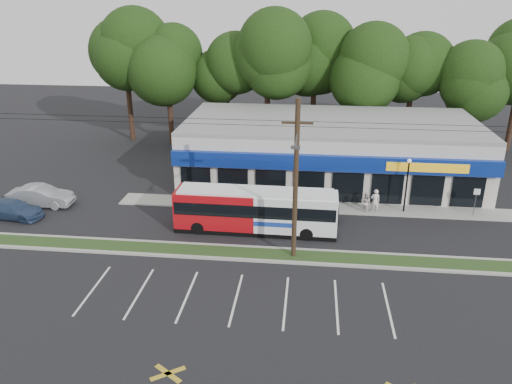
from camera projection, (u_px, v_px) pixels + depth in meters
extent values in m
plane|color=black|center=(244.00, 262.00, 30.74)|extent=(120.00, 120.00, 0.00)
cube|color=#263917|center=(246.00, 253.00, 31.64)|extent=(40.00, 1.60, 0.12)
cube|color=#9E9E93|center=(244.00, 260.00, 30.85)|extent=(40.00, 0.25, 0.14)
cube|color=#9E9E93|center=(248.00, 247.00, 32.42)|extent=(40.00, 0.25, 0.14)
cube|color=#9E9E93|center=(323.00, 207.00, 38.51)|extent=(32.00, 2.20, 0.10)
cube|color=beige|center=(329.00, 151.00, 44.02)|extent=(25.00, 12.00, 5.00)
cube|color=#102E99|center=(332.00, 163.00, 37.92)|extent=(25.00, 0.50, 1.20)
cube|color=black|center=(331.00, 187.00, 38.83)|extent=(24.00, 0.12, 2.40)
cube|color=yellow|center=(427.00, 168.00, 36.95)|extent=(6.00, 0.06, 0.70)
cube|color=gray|center=(331.00, 121.00, 43.04)|extent=(25.00, 12.00, 0.30)
cylinder|color=black|center=(296.00, 182.00, 29.50)|extent=(0.30, 0.30, 10.00)
cube|color=black|center=(297.00, 123.00, 28.17)|extent=(1.80, 0.12, 0.12)
cylinder|color=#59595E|center=(296.00, 139.00, 27.29)|extent=(0.10, 2.40, 0.10)
cube|color=#59595E|center=(295.00, 147.00, 26.12)|extent=(0.50, 0.25, 0.15)
cylinder|color=black|center=(245.00, 120.00, 28.44)|extent=(50.00, 0.02, 0.02)
cylinder|color=black|center=(245.00, 125.00, 28.56)|extent=(50.00, 0.02, 0.02)
cylinder|color=black|center=(406.00, 188.00, 36.99)|extent=(0.12, 0.12, 4.00)
sphere|color=silver|center=(409.00, 161.00, 36.22)|extent=(0.30, 0.30, 0.30)
cylinder|color=#59595E|center=(475.00, 203.00, 36.63)|extent=(0.06, 0.06, 2.20)
cube|color=white|center=(477.00, 192.00, 36.25)|extent=(0.45, 0.04, 0.45)
cylinder|color=black|center=(132.00, 115.00, 55.34)|extent=(0.56, 0.56, 5.72)
sphere|color=black|center=(127.00, 64.00, 53.27)|extent=(6.76, 6.76, 6.76)
cylinder|color=black|center=(176.00, 116.00, 54.82)|extent=(0.56, 0.56, 5.72)
sphere|color=black|center=(173.00, 64.00, 52.76)|extent=(6.76, 6.76, 6.76)
cylinder|color=black|center=(221.00, 118.00, 54.31)|extent=(0.56, 0.56, 5.72)
sphere|color=black|center=(220.00, 65.00, 52.24)|extent=(6.76, 6.76, 6.76)
cylinder|color=black|center=(267.00, 119.00, 53.79)|extent=(0.56, 0.56, 5.72)
sphere|color=black|center=(267.00, 66.00, 51.73)|extent=(6.76, 6.76, 6.76)
cylinder|color=black|center=(313.00, 120.00, 53.28)|extent=(0.56, 0.56, 5.72)
sphere|color=black|center=(315.00, 67.00, 51.21)|extent=(6.76, 6.76, 6.76)
cylinder|color=black|center=(360.00, 121.00, 52.77)|extent=(0.56, 0.56, 5.72)
sphere|color=black|center=(365.00, 67.00, 50.70)|extent=(6.76, 6.76, 6.76)
cylinder|color=black|center=(409.00, 122.00, 52.25)|extent=(0.56, 0.56, 5.72)
sphere|color=black|center=(415.00, 68.00, 50.19)|extent=(6.76, 6.76, 6.76)
cylinder|color=black|center=(458.00, 124.00, 51.74)|extent=(0.56, 0.56, 5.72)
sphere|color=black|center=(467.00, 69.00, 49.67)|extent=(6.76, 6.76, 6.76)
cylinder|color=black|center=(509.00, 125.00, 51.22)|extent=(0.56, 0.56, 5.72)
cube|color=#AE0D14|center=(216.00, 207.00, 34.60)|extent=(5.59, 2.40, 2.54)
cube|color=white|center=(296.00, 212.00, 33.95)|extent=(5.59, 2.40, 2.54)
cube|color=black|center=(256.00, 228.00, 34.80)|extent=(11.14, 2.43, 0.32)
cube|color=black|center=(256.00, 205.00, 34.17)|extent=(10.92, 2.54, 0.88)
cube|color=black|center=(338.00, 211.00, 33.57)|extent=(0.09, 1.97, 1.30)
cube|color=#193899|center=(274.00, 225.00, 33.23)|extent=(2.78, 0.07, 0.32)
cube|color=white|center=(256.00, 192.00, 33.79)|extent=(10.58, 2.24, 0.17)
cylinder|color=black|center=(198.00, 228.00, 34.20)|extent=(0.89, 0.27, 0.89)
cylinder|color=black|center=(204.00, 216.00, 36.11)|extent=(0.89, 0.27, 0.89)
cylinder|color=black|center=(306.00, 234.00, 33.33)|extent=(0.89, 0.27, 0.89)
cylinder|color=black|center=(307.00, 221.00, 35.24)|extent=(0.89, 0.27, 0.89)
imported|color=black|center=(312.00, 212.00, 36.18)|extent=(4.01, 1.77, 1.34)
imported|color=#93969A|center=(41.00, 196.00, 38.63)|extent=(4.97, 1.88, 1.62)
imported|color=navy|center=(12.00, 209.00, 36.64)|extent=(4.80, 2.40, 1.34)
imported|color=silver|center=(375.00, 201.00, 37.33)|extent=(0.72, 0.50, 1.89)
imported|color=silver|center=(366.00, 202.00, 37.45)|extent=(0.99, 0.95, 1.62)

